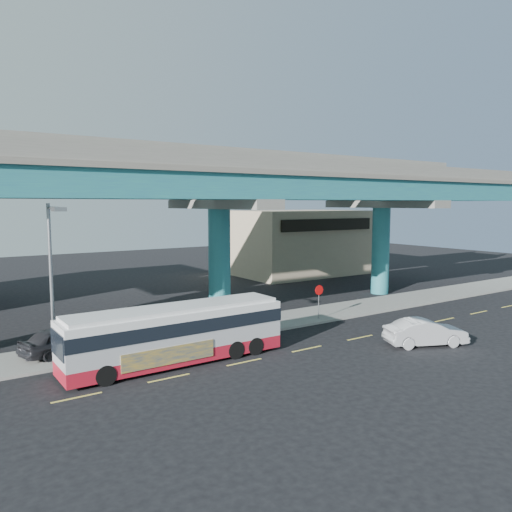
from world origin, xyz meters
TOP-DOWN VIEW (x-y plane):
  - ground at (0.00, 0.00)m, footprint 120.00×120.00m
  - sidewalk at (0.00, 5.50)m, footprint 70.00×4.00m
  - lane_markings at (-0.00, -0.30)m, footprint 58.00×0.12m
  - viaduct at (-0.00, 9.11)m, footprint 52.00×12.40m
  - building_beige at (18.00, 22.98)m, footprint 14.00×10.23m
  - transit_bus at (-6.80, 1.44)m, footprint 11.06×2.48m
  - sedan at (5.81, -3.43)m, footprint 4.86×5.59m
  - parked_car at (-11.15, 5.69)m, footprint 3.94×5.09m
  - street_lamp at (-11.90, 3.44)m, footprint 0.50×2.49m
  - stop_sign at (4.77, 4.18)m, footprint 0.68×0.09m

SIDE VIEW (x-z plane):
  - ground at x=0.00m, z-range 0.00..0.00m
  - lane_markings at x=0.00m, z-range 0.00..0.01m
  - sidewalk at x=0.00m, z-range 0.00..0.15m
  - sedan at x=5.81m, z-range 0.00..1.46m
  - parked_car at x=-11.15m, z-range 0.15..1.57m
  - transit_bus at x=-6.80m, z-range 0.14..2.96m
  - stop_sign at x=4.77m, z-range 0.63..2.90m
  - building_beige at x=18.00m, z-range 0.01..7.01m
  - street_lamp at x=-11.90m, z-range 1.30..8.92m
  - viaduct at x=0.00m, z-range 3.29..14.99m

